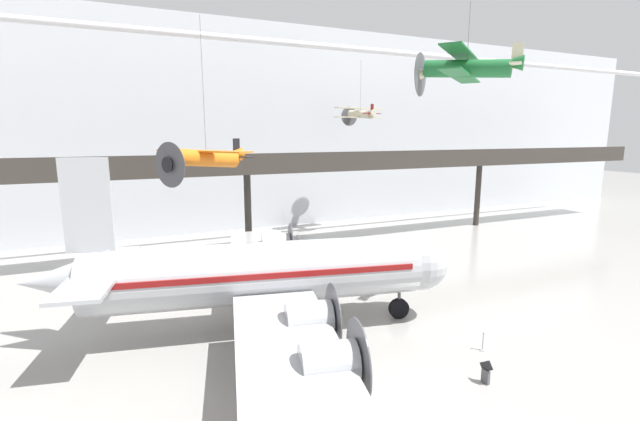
# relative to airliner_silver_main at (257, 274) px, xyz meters

# --- Properties ---
(ground_plane) EXTENTS (260.00, 260.00, 0.00)m
(ground_plane) POSITION_rel_airliner_silver_main_xyz_m (4.15, -9.99, -3.64)
(ground_plane) COLOR #9E9B96
(hangar_back_wall) EXTENTS (140.00, 3.00, 24.91)m
(hangar_back_wall) POSITION_rel_airliner_silver_main_xyz_m (4.15, 29.34, 8.82)
(hangar_back_wall) COLOR silver
(hangar_back_wall) RESTS_ON ground
(mezzanine_walkway) EXTENTS (110.00, 3.20, 9.95)m
(mezzanine_walkway) POSITION_rel_airliner_silver_main_xyz_m (4.15, 17.21, 4.66)
(mezzanine_walkway) COLOR #38332D
(mezzanine_walkway) RESTS_ON ground
(ceiling_truss_beam) EXTENTS (120.00, 0.60, 0.60)m
(ceiling_truss_beam) POSITION_rel_airliner_silver_main_xyz_m (4.15, 17.05, 16.69)
(ceiling_truss_beam) COLOR silver
(airliner_silver_main) EXTENTS (24.60, 28.40, 10.56)m
(airliner_silver_main) POSITION_rel_airliner_silver_main_xyz_m (0.00, 0.00, 0.00)
(airliner_silver_main) COLOR #B7BABF
(airliner_silver_main) RESTS_ON ground
(suspended_plane_green_biplane) EXTENTS (7.19, 6.78, 5.74)m
(suspended_plane_green_biplane) POSITION_rel_airliner_silver_main_xyz_m (14.01, -1.00, 12.33)
(suspended_plane_green_biplane) COLOR #1E6B33
(suspended_plane_cream_biplane) EXTENTS (6.39, 5.21, 7.29)m
(suspended_plane_cream_biplane) POSITION_rel_airliner_silver_main_xyz_m (18.56, 21.23, 10.41)
(suspended_plane_cream_biplane) COLOR beige
(suspended_plane_orange_highwing) EXTENTS (7.24, 7.94, 11.61)m
(suspended_plane_orange_highwing) POSITION_rel_airliner_silver_main_xyz_m (-1.30, 8.21, 6.42)
(suspended_plane_orange_highwing) COLOR orange
(stanchion_barrier) EXTENTS (0.36, 0.36, 1.08)m
(stanchion_barrier) POSITION_rel_airliner_silver_main_xyz_m (10.70, -7.24, -3.31)
(stanchion_barrier) COLOR #B2B5BA
(stanchion_barrier) RESTS_ON ground
(info_sign_pedestal) EXTENTS (0.20, 0.78, 1.24)m
(info_sign_pedestal) POSITION_rel_airliner_silver_main_xyz_m (8.45, -9.71, -3.18)
(info_sign_pedestal) COLOR #4C4C51
(info_sign_pedestal) RESTS_ON ground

